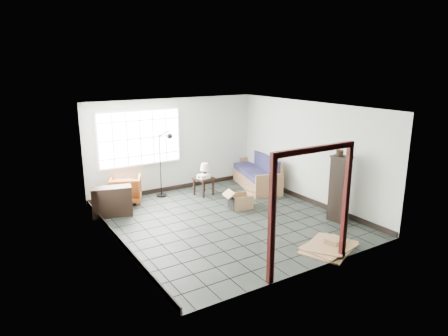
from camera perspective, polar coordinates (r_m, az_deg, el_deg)
ground at (r=9.32m, az=0.31°, el=-7.39°), size 5.50×5.50×0.00m
room_shell at (r=8.86m, az=0.23°, el=2.79°), size 5.02×5.52×2.61m
window_panel at (r=10.81m, az=-11.93°, el=4.21°), size 2.32×0.08×1.52m
doorway_trim at (r=6.86m, az=12.49°, el=-3.70°), size 1.80×0.08×2.20m
futon_sofa at (r=11.74m, az=4.86°, el=-1.02°), size 1.35×2.27×0.94m
armchair at (r=10.64m, az=-13.84°, el=-2.79°), size 0.97×0.94×0.78m
side_table at (r=10.91m, az=-2.95°, el=-1.82°), size 0.55×0.55×0.50m
table_lamp at (r=10.86m, az=-2.77°, el=0.06°), size 0.27×0.27×0.39m
projector at (r=10.81m, az=-2.95°, el=-1.20°), size 0.33×0.27×0.11m
floor_lamp at (r=10.78m, az=-8.41°, el=0.90°), size 0.48×0.42×1.81m
console_shelf at (r=9.80m, az=-15.70°, el=-4.62°), size 0.98×0.58×0.71m
tall_shelf at (r=9.40m, az=16.14°, el=-2.79°), size 0.37×0.45×1.53m
pot at (r=9.21m, az=16.20°, el=2.07°), size 0.21×0.21×0.12m
open_box at (r=10.01m, az=2.37°, el=-4.76°), size 0.90×0.54×0.48m
cardboard_pile at (r=8.23m, az=14.84°, el=-10.68°), size 1.41×1.23×0.17m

